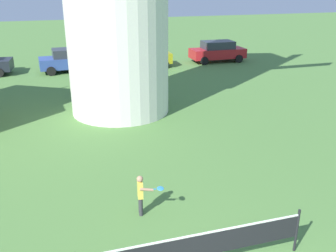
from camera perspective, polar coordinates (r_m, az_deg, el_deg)
name	(u,v)px	position (r m, az deg, el deg)	size (l,w,h in m)	color
tennis_net	(196,246)	(8.34, 4.24, -17.46)	(4.94, 0.06, 1.10)	black
player_far	(141,193)	(10.18, -4.00, -9.91)	(0.68, 0.54, 1.14)	#333338
parked_car_blue	(71,60)	(27.14, -14.29, 9.57)	(4.21, 2.05, 1.56)	#334C99
parked_car_mustard	(144,56)	(27.74, -3.64, 10.39)	(3.89, 1.99, 1.56)	#999919
parked_car_red	(218,51)	(29.90, 7.40, 11.03)	(4.14, 1.90, 1.56)	red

